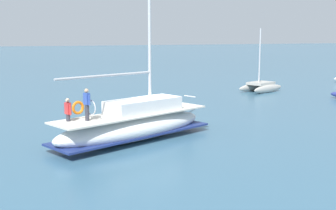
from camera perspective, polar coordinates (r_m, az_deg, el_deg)
name	(u,v)px	position (r m, az deg, el deg)	size (l,w,h in m)	color
ground_plane	(153,132)	(25.19, -1.98, -3.56)	(400.00, 400.00, 0.00)	#38607A
main_sailboat	(134,124)	(23.08, -4.47, -2.46)	(5.81, 9.80, 13.40)	white
moored_sloop_far	(261,86)	(43.71, 12.17, 2.44)	(3.79, 5.13, 6.21)	#B7B2A8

